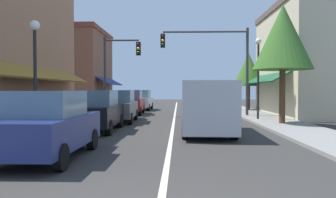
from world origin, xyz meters
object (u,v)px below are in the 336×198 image
object	(u,v)px
street_lamp_left_near	(35,58)
parked_car_second_left	(97,111)
traffic_signal_mast_arm	(217,56)
traffic_signal_left_corner	(117,64)
street_lamp_right_mid	(258,65)
parked_car_nearest_left	(48,125)
parked_car_far_left	(131,102)
tree_right_near	(283,38)
parked_car_distant_left	(141,100)
parked_car_third_left	(119,106)
van_in_lane	(207,106)
tree_right_far	(249,70)

from	to	relation	value
street_lamp_left_near	parked_car_second_left	bearing A→B (deg)	56.08
traffic_signal_mast_arm	traffic_signal_left_corner	distance (m)	6.81
parked_car_second_left	street_lamp_right_mid	distance (m)	9.85
street_lamp_left_near	parked_car_nearest_left	bearing A→B (deg)	-61.88
parked_car_far_left	traffic_signal_left_corner	distance (m)	3.10
tree_right_near	parked_car_distant_left	bearing A→B (deg)	124.35
parked_car_third_left	traffic_signal_mast_arm	size ratio (longest dim) A/B	0.71
parked_car_third_left	street_lamp_left_near	size ratio (longest dim) A/B	0.96
street_lamp_left_near	tree_right_near	distance (m)	11.59
tree_right_near	parked_car_second_left	bearing A→B (deg)	-163.61
parked_car_nearest_left	traffic_signal_left_corner	bearing A→B (deg)	93.29
parked_car_second_left	parked_car_third_left	distance (m)	4.06
traffic_signal_mast_arm	parked_car_far_left	bearing A→B (deg)	161.66
parked_car_third_left	van_in_lane	bearing A→B (deg)	-47.80
van_in_lane	tree_right_near	distance (m)	6.09
parked_car_far_left	street_lamp_right_mid	world-z (taller)	street_lamp_right_mid
traffic_signal_left_corner	parked_car_second_left	bearing A→B (deg)	-85.22
parked_car_nearest_left	traffic_signal_left_corner	size ratio (longest dim) A/B	0.76
tree_right_near	tree_right_far	distance (m)	11.51
street_lamp_right_mid	tree_right_far	world-z (taller)	tree_right_far
parked_car_far_left	street_lamp_left_near	world-z (taller)	street_lamp_left_near
traffic_signal_mast_arm	tree_right_far	xyz separation A→B (m)	(3.34, 6.15, -0.56)
parked_car_far_left	parked_car_distant_left	xyz separation A→B (m)	(0.17, 5.15, 0.00)
parked_car_distant_left	street_lamp_right_mid	size ratio (longest dim) A/B	0.87
van_in_lane	traffic_signal_left_corner	size ratio (longest dim) A/B	0.96
parked_car_nearest_left	tree_right_far	bearing A→B (deg)	64.78
street_lamp_right_mid	tree_right_near	bearing A→B (deg)	-76.37
traffic_signal_left_corner	street_lamp_right_mid	size ratio (longest dim) A/B	1.14
parked_car_nearest_left	street_lamp_right_mid	distance (m)	13.66
parked_car_far_left	street_lamp_left_near	xyz separation A→B (m)	(-1.68, -12.29, 2.06)
parked_car_far_left	parked_car_distant_left	size ratio (longest dim) A/B	1.00
parked_car_third_left	traffic_signal_left_corner	bearing A→B (deg)	100.62
traffic_signal_left_corner	street_lamp_right_mid	distance (m)	9.45
parked_car_nearest_left	street_lamp_left_near	world-z (taller)	street_lamp_left_near
traffic_signal_left_corner	street_lamp_left_near	size ratio (longest dim) A/B	1.26
street_lamp_right_mid	tree_right_near	xyz separation A→B (m)	(0.61, -2.51, 1.19)
traffic_signal_mast_arm	traffic_signal_left_corner	world-z (taller)	traffic_signal_mast_arm
van_in_lane	street_lamp_right_mid	distance (m)	6.98
parked_car_third_left	van_in_lane	size ratio (longest dim) A/B	0.79
parked_car_nearest_left	parked_car_far_left	world-z (taller)	same
van_in_lane	tree_right_far	world-z (taller)	tree_right_far
traffic_signal_left_corner	street_lamp_right_mid	world-z (taller)	traffic_signal_left_corner
van_in_lane	street_lamp_left_near	size ratio (longest dim) A/B	1.22
parked_car_distant_left	van_in_lane	world-z (taller)	van_in_lane
parked_car_third_left	parked_car_distant_left	xyz separation A→B (m)	(-0.01, 10.95, 0.00)
tree_right_near	parked_car_third_left	bearing A→B (deg)	170.03
tree_right_far	parked_car_distant_left	bearing A→B (deg)	173.82
parked_car_third_left	tree_right_far	bearing A→B (deg)	46.02
parked_car_nearest_left	tree_right_near	bearing A→B (deg)	44.06
parked_car_second_left	traffic_signal_mast_arm	size ratio (longest dim) A/B	0.70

